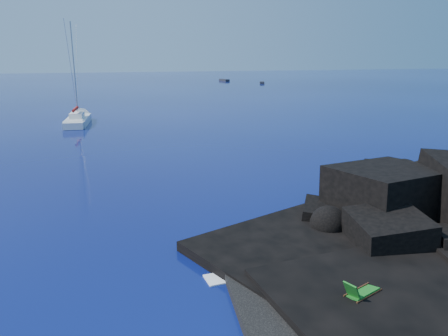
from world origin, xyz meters
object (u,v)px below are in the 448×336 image
object	(u,v)px
sailboat	(78,124)
distant_boat_a	(224,81)
deck_chair	(363,288)
marker_cone	(354,296)
sunbather	(340,288)
distant_boat_b	(262,83)

from	to	relation	value
sailboat	distant_boat_a	bearing A→B (deg)	67.39
deck_chair	marker_cone	world-z (taller)	deck_chair
sunbather	distant_boat_a	world-z (taller)	sunbather
marker_cone	distant_boat_b	xyz separation A→B (m)	(38.01, 110.00, -0.64)
sunbather	marker_cone	world-z (taller)	marker_cone
sailboat	distant_boat_a	world-z (taller)	sailboat
sunbather	sailboat	bearing A→B (deg)	111.16
deck_chair	marker_cone	distance (m)	0.46
marker_cone	distant_boat_b	distance (m)	116.38
marker_cone	distant_boat_a	xyz separation A→B (m)	(30.51, 124.00, -0.64)
sunbather	distant_boat_b	distance (m)	115.65
deck_chair	distant_boat_b	size ratio (longest dim) A/B	0.36
sailboat	distant_boat_b	world-z (taller)	sailboat
distant_boat_a	deck_chair	bearing A→B (deg)	-116.21
deck_chair	marker_cone	xyz separation A→B (m)	(-0.40, -0.11, -0.21)
marker_cone	distant_boat_b	size ratio (longest dim) A/B	0.14
sailboat	deck_chair	size ratio (longest dim) A/B	8.57
deck_chair	sunbather	distance (m)	0.88
sailboat	marker_cone	size ratio (longest dim) A/B	21.50
marker_cone	deck_chair	bearing A→B (deg)	14.93
deck_chair	sunbather	bearing A→B (deg)	101.91
marker_cone	distant_boat_a	world-z (taller)	marker_cone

